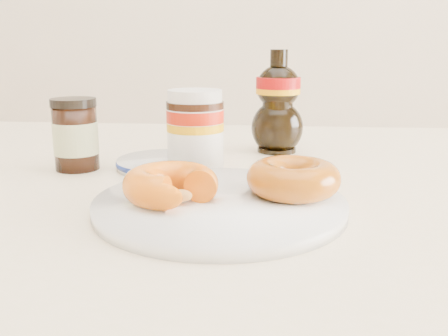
# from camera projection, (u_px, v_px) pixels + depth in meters

# --- Properties ---
(dining_table) EXTENTS (1.40, 0.90, 0.75)m
(dining_table) POSITION_uv_depth(u_px,v_px,m) (281.00, 239.00, 0.68)
(dining_table) COLOR beige
(dining_table) RESTS_ON ground
(plate) EXTENTS (0.27, 0.27, 0.01)m
(plate) POSITION_uv_depth(u_px,v_px,m) (220.00, 204.00, 0.54)
(plate) COLOR white
(plate) RESTS_ON dining_table
(donut_bitten) EXTENTS (0.11, 0.11, 0.04)m
(donut_bitten) POSITION_uv_depth(u_px,v_px,m) (171.00, 184.00, 0.53)
(donut_bitten) COLOR orange
(donut_bitten) RESTS_ON plate
(donut_whole) EXTENTS (0.12, 0.12, 0.04)m
(donut_whole) POSITION_uv_depth(u_px,v_px,m) (293.00, 178.00, 0.55)
(donut_whole) COLOR #923B09
(donut_whole) RESTS_ON plate
(nutella_jar) EXTENTS (0.08, 0.08, 0.11)m
(nutella_jar) POSITION_uv_depth(u_px,v_px,m) (195.00, 127.00, 0.70)
(nutella_jar) COLOR white
(nutella_jar) RESTS_ON dining_table
(syrup_bottle) EXTENTS (0.11, 0.10, 0.17)m
(syrup_bottle) POSITION_uv_depth(u_px,v_px,m) (278.00, 102.00, 0.81)
(syrup_bottle) COLOR black
(syrup_bottle) RESTS_ON dining_table
(dark_jar) EXTENTS (0.06, 0.06, 0.10)m
(dark_jar) POSITION_uv_depth(u_px,v_px,m) (76.00, 135.00, 0.71)
(dark_jar) COLOR black
(dark_jar) RESTS_ON dining_table
(blue_rim_saucer) EXTENTS (0.14, 0.14, 0.01)m
(blue_rim_saucer) POSITION_uv_depth(u_px,v_px,m) (164.00, 163.00, 0.72)
(blue_rim_saucer) COLOR white
(blue_rim_saucer) RESTS_ON dining_table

